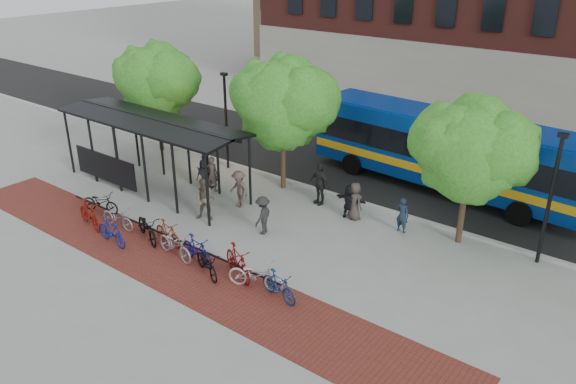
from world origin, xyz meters
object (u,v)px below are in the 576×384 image
Objects in this scene: tree_a at (157,78)px; tree_c at (474,147)px; pedestrian_4 at (320,184)px; pedestrian_5 at (349,201)px; tree_b at (285,99)px; lamp_post_left at (226,118)px; lamp_post_right at (551,196)px; bike_3 at (112,232)px; pedestrian_7 at (402,215)px; bike_0 at (101,202)px; bike_1 at (89,214)px; pedestrian_6 at (355,201)px; bike_2 at (118,217)px; bike_6 at (175,245)px; bike_9 at (238,262)px; bike_4 at (147,227)px; bike_5 at (168,233)px; bike_8 at (207,263)px; bike_10 at (256,275)px; bike_11 at (279,286)px; pedestrian_9 at (263,215)px; pedestrian_1 at (212,174)px; pedestrian_2 at (205,170)px; bus_shelter at (149,129)px; pedestrian_8 at (205,199)px; bus at (446,147)px; pedestrian_0 at (204,175)px; bike_7 at (197,250)px; pedestrian_3 at (239,189)px.

tree_a reaches higher than tree_c.
pedestrian_5 is (1.88, -0.44, -0.20)m from pedestrian_4.
lamp_post_left is (-4.10, 0.25, -1.71)m from tree_b.
lamp_post_right reaches higher than bike_3.
bike_0 is at bearing 35.29° from pedestrian_7.
pedestrian_6 reaches higher than bike_1.
bike_2 is 0.90× the size of bike_6.
lamp_post_right is 2.51× the size of bike_9.
tree_b is at bearing 12.66° from bike_4.
bike_6 is at bearing -109.00° from bike_5.
pedestrian_6 reaches higher than bike_4.
tree_b is 8.34m from bike_5.
tree_c is 3.28× the size of bike_8.
bike_10 is 1.03m from bike_11.
pedestrian_9 is at bearing -44.50° from bike_1.
bike_2 is at bearing 95.03° from bike_6.
bike_4 is 8.82m from pedestrian_6.
pedestrian_1 is at bearing 36.62° from bike_4.
pedestrian_2 reaches higher than bike_11.
pedestrian_1 is at bearing -147.28° from pedestrian_4.
pedestrian_8 is at bearing -12.50° from bus_shelter.
bus is 8.16× the size of pedestrian_6.
bike_6 is 6.39m from pedestrian_0.
bike_6 is 1.21× the size of pedestrian_6.
lamp_post_left is at bearing 74.47° from bus_shelter.
bike_1 is at bearing 54.97° from pedestrian_2.
bike_8 is at bearing 144.44° from bike_9.
bike_8 is 1.13× the size of pedestrian_0.
bike_11 is 0.90× the size of pedestrian_8.
tree_b reaches higher than pedestrian_7.
pedestrian_9 is at bearing -109.45° from bus.
tree_a reaches higher than pedestrian_1.
tree_b is at bearing 12.93° from bike_10.
pedestrian_4 reaches higher than pedestrian_5.
bike_5 is 4.83m from bike_10.
bike_2 is 1.01× the size of bike_7.
bike_11 is at bearing -53.58° from tree_b.
bike_11 is 9.89m from pedestrian_0.
pedestrian_7 is (11.90, 3.15, -2.22)m from bus_shelter.
pedestrian_3 is 1.07× the size of pedestrian_9.
pedestrian_1 is (-0.56, 6.26, 0.32)m from bike_3.
pedestrian_8 is at bearing -31.72° from bike_1.
tree_b is at bearing -8.06° from bike_3.
pedestrian_2 is (-0.15, 5.37, 0.41)m from bike_2.
bike_6 is at bearing 108.01° from bike_8.
pedestrian_4 is at bearing 24.47° from bike_8.
pedestrian_7 is (15.67, -0.68, -3.46)m from tree_a.
tree_b is 5.81m from pedestrian_6.
pedestrian_8 is at bearing 35.57° from pedestrian_7.
pedestrian_7 is at bearing -79.95° from bus.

